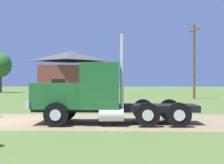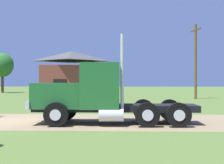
% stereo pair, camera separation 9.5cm
% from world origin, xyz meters
% --- Properties ---
extents(ground_plane, '(200.00, 200.00, 0.00)m').
position_xyz_m(ground_plane, '(0.00, 0.00, 0.00)').
color(ground_plane, '#536D2F').
extents(dirt_track, '(120.00, 5.78, 0.01)m').
position_xyz_m(dirt_track, '(0.00, 0.00, 0.00)').
color(dirt_track, '#8C7654').
rests_on(dirt_track, ground_plane).
extents(truck_foreground_white, '(7.26, 2.62, 3.81)m').
position_xyz_m(truck_foreground_white, '(4.11, -0.77, 1.23)').
color(truck_foreground_white, black).
rests_on(truck_foreground_white, ground_plane).
extents(shed_building, '(9.03, 7.34, 6.32)m').
position_xyz_m(shed_building, '(-2.34, 29.77, 3.05)').
color(shed_building, brown).
rests_on(shed_building, ground_plane).
extents(utility_pole_near, '(0.66, 2.17, 7.95)m').
position_xyz_m(utility_pole_near, '(13.02, 18.21, 4.23)').
color(utility_pole_near, brown).
rests_on(utility_pole_near, ground_plane).
extents(tree_mid, '(3.68, 3.68, 6.69)m').
position_xyz_m(tree_mid, '(-15.01, 35.53, 4.63)').
color(tree_mid, '#513823').
rests_on(tree_mid, ground_plane).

